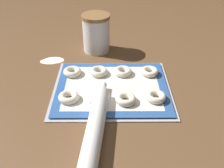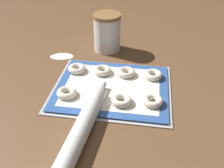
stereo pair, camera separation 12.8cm
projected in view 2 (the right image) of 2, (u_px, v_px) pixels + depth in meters
name	position (u px, v px, depth m)	size (l,w,h in m)	color
ground_plane	(108.00, 86.00, 1.03)	(2.80, 2.80, 0.00)	brown
baking_tray	(112.00, 88.00, 1.01)	(0.45, 0.38, 0.01)	#B2B5BA
baking_mat	(112.00, 87.00, 1.01)	(0.42, 0.35, 0.00)	#2D569E
bagel_front_far_left	(67.00, 93.00, 0.95)	(0.07, 0.07, 0.02)	silver
bagel_front_mid_left	(94.00, 96.00, 0.94)	(0.07, 0.07, 0.02)	silver
bagel_front_mid_right	(121.00, 100.00, 0.92)	(0.07, 0.07, 0.02)	silver
bagel_front_far_right	(153.00, 101.00, 0.92)	(0.07, 0.07, 0.02)	silver
bagel_back_far_left	(77.00, 69.00, 1.09)	(0.07, 0.07, 0.02)	silver
bagel_back_mid_left	(102.00, 71.00, 1.08)	(0.07, 0.07, 0.02)	silver
bagel_back_mid_right	(126.00, 72.00, 1.07)	(0.07, 0.07, 0.02)	silver
bagel_back_far_right	(153.00, 75.00, 1.05)	(0.07, 0.07, 0.02)	silver
flour_canister	(107.00, 32.00, 1.23)	(0.13, 0.13, 0.18)	white
rolling_pin	(82.00, 128.00, 0.80)	(0.09, 0.49, 0.06)	silver
flour_patch_near	(60.00, 57.00, 1.22)	(0.09, 0.05, 0.00)	white
flour_patch_far	(63.00, 56.00, 1.22)	(0.10, 0.06, 0.00)	white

